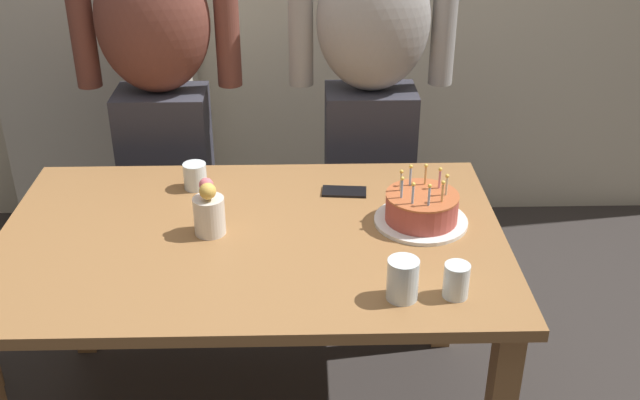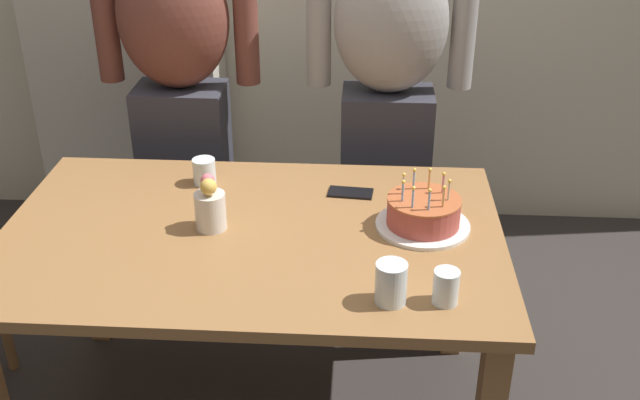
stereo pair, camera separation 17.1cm
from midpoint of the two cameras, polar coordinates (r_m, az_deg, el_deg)
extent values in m
cube|color=olive|center=(2.28, -7.32, -2.98)|extent=(1.50, 0.96, 0.03)
cube|color=olive|center=(2.96, -19.43, -5.06)|extent=(0.07, 0.07, 0.70)
cube|color=olive|center=(2.84, 7.71, -4.94)|extent=(0.07, 0.07, 0.70)
cylinder|color=white|center=(2.32, 5.46, -1.61)|extent=(0.28, 0.28, 0.01)
cylinder|color=#B24C42|center=(2.30, 5.51, -0.62)|extent=(0.22, 0.22, 0.08)
cylinder|color=#B75B33|center=(2.28, 5.56, 0.32)|extent=(0.22, 0.22, 0.01)
cylinder|color=beige|center=(2.28, 3.95, 1.31)|extent=(0.01, 0.01, 0.06)
sphere|color=#F9C64C|center=(2.26, 3.98, 2.10)|extent=(0.01, 0.01, 0.01)
cylinder|color=#93B7DB|center=(2.24, 3.97, 0.77)|extent=(0.01, 0.01, 0.06)
sphere|color=#F9C64C|center=(2.22, 4.00, 1.57)|extent=(0.01, 0.01, 0.01)
cylinder|color=#93B7DB|center=(2.21, 4.77, 0.33)|extent=(0.01, 0.01, 0.06)
sphere|color=#F9C64C|center=(2.19, 4.81, 1.14)|extent=(0.01, 0.01, 0.01)
cylinder|color=#93B7DB|center=(2.20, 5.98, 0.20)|extent=(0.01, 0.01, 0.06)
sphere|color=#F9C64C|center=(2.19, 6.03, 1.01)|extent=(0.01, 0.01, 0.01)
cylinder|color=#EAB266|center=(2.23, 7.00, 0.46)|extent=(0.01, 0.01, 0.06)
sphere|color=#F9C64C|center=(2.21, 7.05, 1.27)|extent=(0.01, 0.01, 0.01)
cylinder|color=beige|center=(2.27, 7.33, 0.97)|extent=(0.01, 0.01, 0.06)
sphere|color=#F9C64C|center=(2.25, 7.38, 1.76)|extent=(0.01, 0.01, 0.01)
cylinder|color=pink|center=(2.30, 6.86, 1.48)|extent=(0.01, 0.01, 0.06)
sphere|color=#F9C64C|center=(2.29, 6.91, 2.26)|extent=(0.01, 0.01, 0.01)
cylinder|color=#EAB266|center=(2.32, 5.82, 1.76)|extent=(0.01, 0.01, 0.06)
sphere|color=#F9C64C|center=(2.31, 5.86, 2.54)|extent=(0.01, 0.01, 0.01)
cylinder|color=#93B7DB|center=(2.31, 4.69, 1.70)|extent=(0.01, 0.01, 0.06)
sphere|color=#F9C64C|center=(2.30, 4.72, 2.48)|extent=(0.01, 0.01, 0.01)
cylinder|color=silver|center=(1.98, 7.74, -6.06)|extent=(0.07, 0.07, 0.09)
cylinder|color=silver|center=(1.95, 3.71, -6.01)|extent=(0.08, 0.08, 0.11)
cylinder|color=silver|center=(2.54, -11.25, 1.74)|extent=(0.08, 0.08, 0.09)
cube|color=black|center=(2.48, -0.15, 0.59)|extent=(0.15, 0.08, 0.01)
cylinder|color=silver|center=(2.27, -10.44, -1.21)|extent=(0.09, 0.09, 0.12)
sphere|color=gold|center=(2.22, -10.60, 0.65)|extent=(0.05, 0.05, 0.05)
sphere|color=#DB6670|center=(2.23, -10.71, 1.08)|extent=(0.04, 0.04, 0.04)
cube|color=#33333D|center=(3.10, -12.66, -0.10)|extent=(0.34, 0.23, 0.92)
ellipsoid|color=brown|center=(2.84, -14.19, 12.80)|extent=(0.41, 0.27, 0.52)
cylinder|color=brown|center=(2.84, -8.75, 12.72)|extent=(0.09, 0.09, 0.44)
cylinder|color=brown|center=(2.95, -19.06, 12.12)|extent=(0.09, 0.09, 0.44)
cube|color=#33333D|center=(3.05, 1.98, 0.07)|extent=(0.34, 0.23, 0.92)
ellipsoid|color=#9E9993|center=(2.78, 2.23, 13.28)|extent=(0.41, 0.27, 0.52)
cylinder|color=#9E9993|center=(2.85, 7.55, 12.86)|extent=(0.09, 0.09, 0.44)
cylinder|color=#9E9993|center=(2.82, -3.24, 12.88)|extent=(0.09, 0.09, 0.44)
cube|color=beige|center=(3.64, -17.21, 6.82)|extent=(0.83, 0.30, 1.30)
camera|label=1|loc=(0.09, -92.20, -1.17)|focal=42.72mm
camera|label=2|loc=(0.09, 87.80, 1.17)|focal=42.72mm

